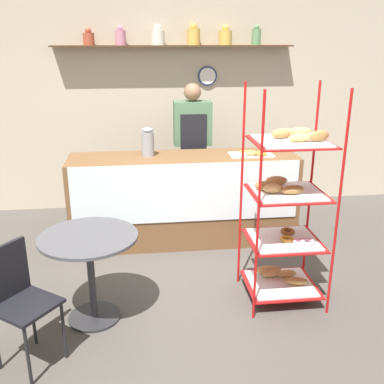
{
  "coord_description": "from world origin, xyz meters",
  "views": [
    {
      "loc": [
        -0.48,
        -3.56,
        2.24
      ],
      "look_at": [
        0.0,
        0.42,
        0.85
      ],
      "focal_mm": 42.0,
      "sensor_mm": 36.0,
      "label": 1
    }
  ],
  "objects_px": {
    "donut_tray_counter": "(250,154)",
    "cafe_table": "(90,256)",
    "pastry_rack": "(285,212)",
    "coffee_carafe": "(148,142)",
    "person_worker": "(193,149)",
    "cafe_chair": "(17,293)"
  },
  "relations": [
    {
      "from": "cafe_chair",
      "to": "coffee_carafe",
      "type": "height_order",
      "value": "coffee_carafe"
    },
    {
      "from": "pastry_rack",
      "to": "coffee_carafe",
      "type": "xyz_separation_m",
      "value": [
        -1.13,
        1.35,
        0.33
      ]
    },
    {
      "from": "cafe_table",
      "to": "coffee_carafe",
      "type": "relative_size",
      "value": 2.49
    },
    {
      "from": "coffee_carafe",
      "to": "pastry_rack",
      "type": "bearing_deg",
      "value": -49.98
    },
    {
      "from": "pastry_rack",
      "to": "cafe_table",
      "type": "xyz_separation_m",
      "value": [
        -1.65,
        -0.16,
        -0.25
      ]
    },
    {
      "from": "person_worker",
      "to": "donut_tray_counter",
      "type": "bearing_deg",
      "value": -47.5
    },
    {
      "from": "pastry_rack",
      "to": "coffee_carafe",
      "type": "relative_size",
      "value": 5.98
    },
    {
      "from": "cafe_table",
      "to": "coffee_carafe",
      "type": "xyz_separation_m",
      "value": [
        0.52,
        1.5,
        0.58
      ]
    },
    {
      "from": "person_worker",
      "to": "donut_tray_counter",
      "type": "relative_size",
      "value": 3.62
    },
    {
      "from": "donut_tray_counter",
      "to": "coffee_carafe",
      "type": "bearing_deg",
      "value": 173.54
    },
    {
      "from": "cafe_table",
      "to": "cafe_chair",
      "type": "distance_m",
      "value": 0.65
    },
    {
      "from": "pastry_rack",
      "to": "donut_tray_counter",
      "type": "xyz_separation_m",
      "value": [
        -0.01,
        1.22,
        0.2
      ]
    },
    {
      "from": "donut_tray_counter",
      "to": "pastry_rack",
      "type": "bearing_deg",
      "value": -89.35
    },
    {
      "from": "donut_tray_counter",
      "to": "cafe_table",
      "type": "bearing_deg",
      "value": -139.95
    },
    {
      "from": "cafe_chair",
      "to": "donut_tray_counter",
      "type": "height_order",
      "value": "donut_tray_counter"
    },
    {
      "from": "pastry_rack",
      "to": "coffee_carafe",
      "type": "bearing_deg",
      "value": 130.02
    },
    {
      "from": "cafe_table",
      "to": "donut_tray_counter",
      "type": "height_order",
      "value": "donut_tray_counter"
    },
    {
      "from": "pastry_rack",
      "to": "donut_tray_counter",
      "type": "height_order",
      "value": "pastry_rack"
    },
    {
      "from": "cafe_chair",
      "to": "donut_tray_counter",
      "type": "distance_m",
      "value": 2.83
    },
    {
      "from": "person_worker",
      "to": "coffee_carafe",
      "type": "relative_size",
      "value": 5.48
    },
    {
      "from": "person_worker",
      "to": "cafe_chair",
      "type": "distance_m",
      "value": 2.92
    },
    {
      "from": "person_worker",
      "to": "coffee_carafe",
      "type": "distance_m",
      "value": 0.77
    }
  ]
}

